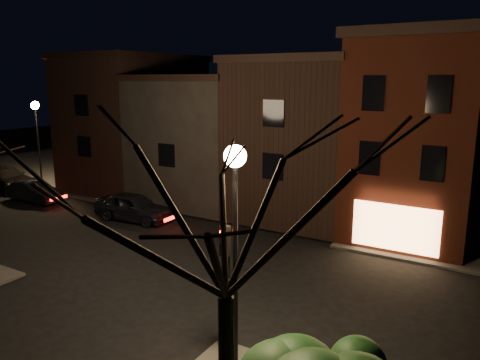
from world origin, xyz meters
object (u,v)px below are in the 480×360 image
object	(u,v)px
street_lamp_far	(36,120)
parked_car_c	(6,178)
parked_car_a	(133,207)
parked_car_b	(34,191)
bare_tree_right	(225,186)
street_lamp_near	(235,197)
traffic_signal	(227,269)

from	to	relation	value
street_lamp_far	parked_car_c	size ratio (longest dim) A/B	1.12
parked_car_a	parked_car_b	xyz separation A→B (m)	(-8.85, -0.33, -0.11)
bare_tree_right	parked_car_c	distance (m)	31.42
parked_car_c	street_lamp_near	bearing A→B (deg)	-108.34
traffic_signal	bare_tree_right	xyz separation A→B (m)	(1.90, -2.99, 3.34)
traffic_signal	parked_car_a	world-z (taller)	traffic_signal
traffic_signal	parked_car_b	size ratio (longest dim) A/B	0.92
parked_car_b	parked_car_c	size ratio (longest dim) A/B	0.76
street_lamp_far	parked_car_c	world-z (taller)	street_lamp_far
street_lamp_near	traffic_signal	bearing A→B (deg)	140.63
parked_car_b	parked_car_c	bearing A→B (deg)	74.79
street_lamp_far	traffic_signal	size ratio (longest dim) A/B	1.60
traffic_signal	bare_tree_right	world-z (taller)	bare_tree_right
traffic_signal	parked_car_b	distance (m)	22.88
parked_car_a	parked_car_c	distance (m)	14.05
street_lamp_near	parked_car_c	xyz separation A→B (m)	(-26.88, 10.32, -4.34)
parked_car_a	parked_car_c	world-z (taller)	parked_car_c
street_lamp_far	parked_car_c	bearing A→B (deg)	-131.93
street_lamp_far	parked_car_a	xyz separation A→B (m)	(12.33, -2.83, -4.35)
street_lamp_near	traffic_signal	size ratio (longest dim) A/B	1.60
traffic_signal	parked_car_c	xyz separation A→B (m)	(-26.28, 9.83, -1.97)
parked_car_a	traffic_signal	bearing A→B (deg)	-130.27
street_lamp_near	bare_tree_right	distance (m)	2.98
parked_car_c	bare_tree_right	bearing A→B (deg)	-111.79
street_lamp_near	parked_car_b	size ratio (longest dim) A/B	1.48
traffic_signal	street_lamp_near	bearing A→B (deg)	-39.37
street_lamp_near	parked_car_a	world-z (taller)	street_lamp_near
street_lamp_far	parked_car_b	xyz separation A→B (m)	(3.47, -3.16, -4.46)
traffic_signal	parked_car_a	distance (m)	15.28
traffic_signal	parked_car_c	distance (m)	28.13
street_lamp_far	parked_car_a	size ratio (longest dim) A/B	1.33
street_lamp_far	traffic_signal	world-z (taller)	street_lamp_far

